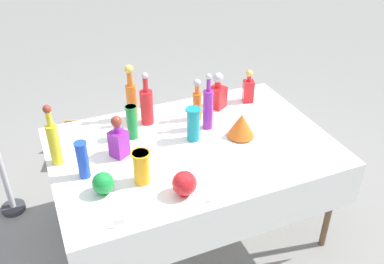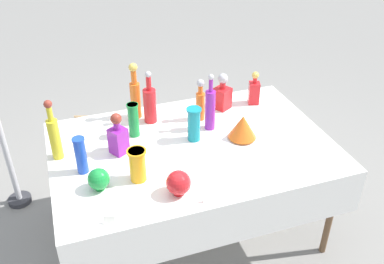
{
  "view_description": "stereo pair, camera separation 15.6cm",
  "coord_description": "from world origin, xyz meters",
  "px_view_note": "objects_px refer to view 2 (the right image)",
  "views": [
    {
      "loc": [
        -0.89,
        -2.11,
        2.33
      ],
      "look_at": [
        0.0,
        0.0,
        0.86
      ],
      "focal_mm": 40.0,
      "sensor_mm": 36.0,
      "label": 1
    },
    {
      "loc": [
        -0.74,
        -2.16,
        2.33
      ],
      "look_at": [
        0.0,
        0.0,
        0.86
      ],
      "focal_mm": 40.0,
      "sensor_mm": 36.0,
      "label": 2
    }
  ],
  "objects_px": {
    "tall_bottle_3": "(200,102)",
    "slender_vase_1": "(194,123)",
    "slender_vase_0": "(133,119)",
    "tall_bottle_1": "(150,103)",
    "tall_bottle_4": "(210,108)",
    "cardboard_box_behind_left": "(106,140)",
    "slender_vase_3": "(81,154)",
    "fluted_vase_0": "(243,127)",
    "slender_vase_2": "(137,164)",
    "square_decanter_2": "(222,94)",
    "square_decanter_1": "(118,137)",
    "square_decanter_0": "(254,91)",
    "tall_bottle_2": "(135,94)",
    "round_bowl_0": "(99,179)",
    "round_bowl_1": "(178,183)",
    "tall_bottle_0": "(54,135)"
  },
  "relations": [
    {
      "from": "tall_bottle_0",
      "to": "round_bowl_1",
      "type": "relative_size",
      "value": 2.74
    },
    {
      "from": "slender_vase_3",
      "to": "fluted_vase_0",
      "type": "relative_size",
      "value": 1.25
    },
    {
      "from": "tall_bottle_4",
      "to": "cardboard_box_behind_left",
      "type": "distance_m",
      "value": 1.46
    },
    {
      "from": "square_decanter_0",
      "to": "slender_vase_3",
      "type": "height_order",
      "value": "square_decanter_0"
    },
    {
      "from": "slender_vase_3",
      "to": "tall_bottle_2",
      "type": "bearing_deg",
      "value": 49.89
    },
    {
      "from": "tall_bottle_1",
      "to": "square_decanter_1",
      "type": "relative_size",
      "value": 1.36
    },
    {
      "from": "square_decanter_1",
      "to": "slender_vase_2",
      "type": "distance_m",
      "value": 0.31
    },
    {
      "from": "tall_bottle_2",
      "to": "square_decanter_2",
      "type": "xyz_separation_m",
      "value": [
        0.63,
        -0.08,
        -0.07
      ]
    },
    {
      "from": "tall_bottle_3",
      "to": "cardboard_box_behind_left",
      "type": "xyz_separation_m",
      "value": [
        -0.59,
        0.92,
        -0.77
      ]
    },
    {
      "from": "square_decanter_2",
      "to": "fluted_vase_0",
      "type": "xyz_separation_m",
      "value": [
        -0.03,
        -0.42,
        -0.02
      ]
    },
    {
      "from": "tall_bottle_4",
      "to": "round_bowl_1",
      "type": "xyz_separation_m",
      "value": [
        -0.41,
        -0.58,
        -0.08
      ]
    },
    {
      "from": "slender_vase_3",
      "to": "round_bowl_1",
      "type": "bearing_deg",
      "value": -38.1
    },
    {
      "from": "slender_vase_0",
      "to": "fluted_vase_0",
      "type": "bearing_deg",
      "value": -21.93
    },
    {
      "from": "slender_vase_2",
      "to": "slender_vase_3",
      "type": "bearing_deg",
      "value": 148.83
    },
    {
      "from": "tall_bottle_2",
      "to": "slender_vase_0",
      "type": "distance_m",
      "value": 0.25
    },
    {
      "from": "slender_vase_1",
      "to": "slender_vase_3",
      "type": "height_order",
      "value": "slender_vase_3"
    },
    {
      "from": "square_decanter_2",
      "to": "slender_vase_3",
      "type": "xyz_separation_m",
      "value": [
        -1.07,
        -0.44,
        0.01
      ]
    },
    {
      "from": "square_decanter_2",
      "to": "slender_vase_1",
      "type": "bearing_deg",
      "value": -135.3
    },
    {
      "from": "square_decanter_0",
      "to": "fluted_vase_0",
      "type": "height_order",
      "value": "square_decanter_0"
    },
    {
      "from": "tall_bottle_2",
      "to": "round_bowl_0",
      "type": "bearing_deg",
      "value": -117.55
    },
    {
      "from": "round_bowl_1",
      "to": "square_decanter_1",
      "type": "bearing_deg",
      "value": 115.21
    },
    {
      "from": "tall_bottle_3",
      "to": "slender_vase_3",
      "type": "height_order",
      "value": "tall_bottle_3"
    },
    {
      "from": "tall_bottle_0",
      "to": "square_decanter_0",
      "type": "height_order",
      "value": "tall_bottle_0"
    },
    {
      "from": "tall_bottle_2",
      "to": "slender_vase_3",
      "type": "xyz_separation_m",
      "value": [
        -0.44,
        -0.53,
        -0.06
      ]
    },
    {
      "from": "tall_bottle_3",
      "to": "square_decanter_1",
      "type": "bearing_deg",
      "value": -160.46
    },
    {
      "from": "square_decanter_1",
      "to": "tall_bottle_0",
      "type": "bearing_deg",
      "value": 169.12
    },
    {
      "from": "square_decanter_2",
      "to": "round_bowl_0",
      "type": "distance_m",
      "value": 1.19
    },
    {
      "from": "tall_bottle_3",
      "to": "square_decanter_2",
      "type": "relative_size",
      "value": 1.11
    },
    {
      "from": "tall_bottle_0",
      "to": "slender_vase_0",
      "type": "xyz_separation_m",
      "value": [
        0.5,
        0.09,
        -0.04
      ]
    },
    {
      "from": "tall_bottle_1",
      "to": "fluted_vase_0",
      "type": "distance_m",
      "value": 0.66
    },
    {
      "from": "round_bowl_0",
      "to": "cardboard_box_behind_left",
      "type": "height_order",
      "value": "round_bowl_0"
    },
    {
      "from": "square_decanter_0",
      "to": "tall_bottle_2",
      "type": "bearing_deg",
      "value": 174.21
    },
    {
      "from": "tall_bottle_2",
      "to": "tall_bottle_3",
      "type": "xyz_separation_m",
      "value": [
        0.42,
        -0.18,
        -0.04
      ]
    },
    {
      "from": "square_decanter_1",
      "to": "slender_vase_0",
      "type": "bearing_deg",
      "value": 50.86
    },
    {
      "from": "tall_bottle_1",
      "to": "cardboard_box_behind_left",
      "type": "bearing_deg",
      "value": 106.7
    },
    {
      "from": "square_decanter_0",
      "to": "round_bowl_1",
      "type": "bearing_deg",
      "value": -136.29
    },
    {
      "from": "slender_vase_0",
      "to": "tall_bottle_1",
      "type": "bearing_deg",
      "value": 43.7
    },
    {
      "from": "tall_bottle_2",
      "to": "square_decanter_0",
      "type": "height_order",
      "value": "tall_bottle_2"
    },
    {
      "from": "square_decanter_2",
      "to": "square_decanter_1",
      "type": "bearing_deg",
      "value": -158.98
    },
    {
      "from": "square_decanter_1",
      "to": "cardboard_box_behind_left",
      "type": "height_order",
      "value": "square_decanter_1"
    },
    {
      "from": "tall_bottle_3",
      "to": "slender_vase_1",
      "type": "height_order",
      "value": "tall_bottle_3"
    },
    {
      "from": "tall_bottle_4",
      "to": "round_bowl_1",
      "type": "distance_m",
      "value": 0.72
    },
    {
      "from": "tall_bottle_1",
      "to": "cardboard_box_behind_left",
      "type": "height_order",
      "value": "tall_bottle_1"
    },
    {
      "from": "slender_vase_2",
      "to": "fluted_vase_0",
      "type": "distance_m",
      "value": 0.77
    },
    {
      "from": "slender_vase_2",
      "to": "round_bowl_1",
      "type": "xyz_separation_m",
      "value": [
        0.18,
        -0.2,
        -0.03
      ]
    },
    {
      "from": "square_decanter_0",
      "to": "slender_vase_0",
      "type": "relative_size",
      "value": 1.09
    },
    {
      "from": "tall_bottle_0",
      "to": "square_decanter_2",
      "type": "bearing_deg",
      "value": 11.66
    },
    {
      "from": "tall_bottle_3",
      "to": "round_bowl_1",
      "type": "distance_m",
      "value": 0.82
    },
    {
      "from": "tall_bottle_2",
      "to": "slender_vase_2",
      "type": "distance_m",
      "value": 0.72
    },
    {
      "from": "square_decanter_0",
      "to": "round_bowl_0",
      "type": "distance_m",
      "value": 1.4
    }
  ]
}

